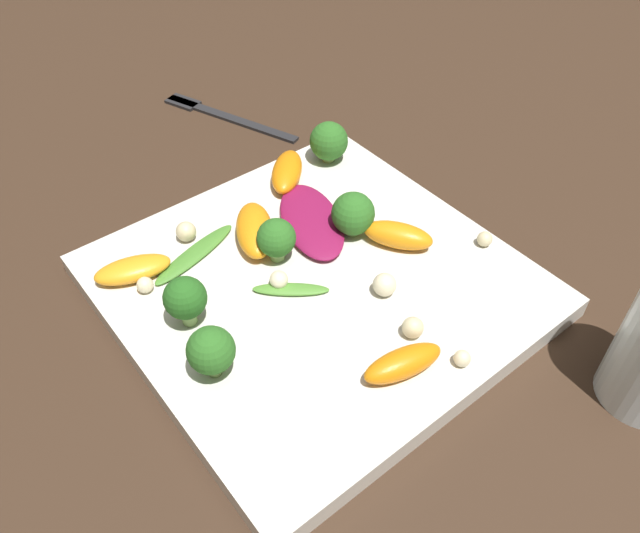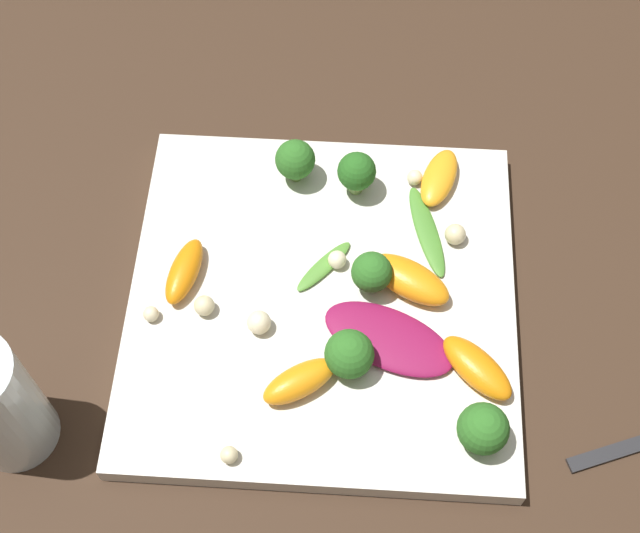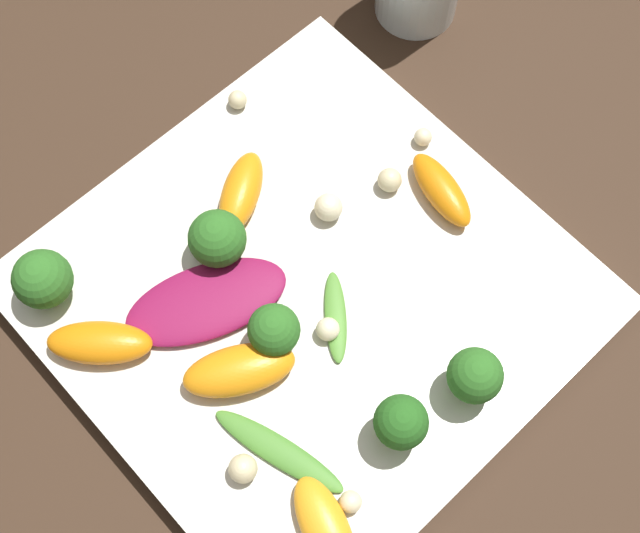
{
  "view_description": "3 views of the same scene",
  "coord_description": "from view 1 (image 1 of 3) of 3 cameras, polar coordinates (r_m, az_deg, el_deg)",
  "views": [
    {
      "loc": [
        -0.22,
        -0.28,
        0.38
      ],
      "look_at": [
        0.01,
        0.0,
        0.03
      ],
      "focal_mm": 35.0,
      "sensor_mm": 36.0,
      "label": 1
    },
    {
      "loc": [
        0.33,
        0.02,
        0.64
      ],
      "look_at": [
        -0.01,
        -0.0,
        0.04
      ],
      "focal_mm": 50.0,
      "sensor_mm": 36.0,
      "label": 2
    },
    {
      "loc": [
        -0.15,
        0.13,
        0.55
      ],
      "look_at": [
        0.0,
        -0.01,
        0.03
      ],
      "focal_mm": 50.0,
      "sensor_mm": 36.0,
      "label": 3
    }
  ],
  "objects": [
    {
      "name": "plate",
      "position": [
        0.51,
        -0.37,
        -1.74
      ],
      "size": [
        0.3,
        0.3,
        0.02
      ],
      "color": "silver",
      "rests_on": "ground_plane"
    },
    {
      "name": "orange_segment_0",
      "position": [
        0.52,
        -16.75,
        -0.26
      ],
      "size": [
        0.07,
        0.04,
        0.02
      ],
      "color": "orange",
      "rests_on": "plate"
    },
    {
      "name": "macadamia_nut_1",
      "position": [
        0.54,
        -12.15,
        3.15
      ],
      "size": [
        0.02,
        0.02,
        0.02
      ],
      "color": "beige",
      "rests_on": "plate"
    },
    {
      "name": "ground_plane",
      "position": [
        0.52,
        -0.36,
        -2.47
      ],
      "size": [
        2.4,
        2.4,
        0.0
      ],
      "primitive_type": "plane",
      "color": "#382619"
    },
    {
      "name": "orange_segment_1",
      "position": [
        0.6,
        -3.04,
        8.66
      ],
      "size": [
        0.07,
        0.07,
        0.02
      ],
      "color": "orange",
      "rests_on": "plate"
    },
    {
      "name": "macadamia_nut_5",
      "position": [
        0.46,
        8.48,
        -5.54
      ],
      "size": [
        0.02,
        0.02,
        0.02
      ],
      "color": "beige",
      "rests_on": "plate"
    },
    {
      "name": "broccoli_floret_2",
      "position": [
        0.51,
        -4.01,
        2.56
      ],
      "size": [
        0.03,
        0.03,
        0.04
      ],
      "color": "#84AD5B",
      "rests_on": "plate"
    },
    {
      "name": "broccoli_floret_4",
      "position": [
        0.53,
        3.04,
        4.81
      ],
      "size": [
        0.04,
        0.04,
        0.04
      ],
      "color": "#7A9E51",
      "rests_on": "plate"
    },
    {
      "name": "orange_segment_4",
      "position": [
        0.53,
        -6.0,
        3.36
      ],
      "size": [
        0.06,
        0.08,
        0.02
      ],
      "color": "orange",
      "rests_on": "plate"
    },
    {
      "name": "orange_segment_3",
      "position": [
        0.53,
        7.13,
        2.86
      ],
      "size": [
        0.05,
        0.06,
        0.02
      ],
      "color": "orange",
      "rests_on": "plate"
    },
    {
      "name": "macadamia_nut_3",
      "position": [
        0.49,
        5.93,
        -1.66
      ],
      "size": [
        0.02,
        0.02,
        0.02
      ],
      "color": "beige",
      "rests_on": "plate"
    },
    {
      "name": "macadamia_nut_6",
      "position": [
        0.51,
        -15.71,
        -1.64
      ],
      "size": [
        0.01,
        0.01,
        0.01
      ],
      "color": "beige",
      "rests_on": "plate"
    },
    {
      "name": "orange_segment_2",
      "position": [
        0.44,
        7.59,
        -8.75
      ],
      "size": [
        0.06,
        0.03,
        0.02
      ],
      "color": "orange",
      "rests_on": "plate"
    },
    {
      "name": "broccoli_floret_3",
      "position": [
        0.46,
        -12.22,
        -2.92
      ],
      "size": [
        0.03,
        0.03,
        0.04
      ],
      "color": "#84AD5B",
      "rests_on": "plate"
    },
    {
      "name": "radicchio_leaf_0",
      "position": [
        0.55,
        -0.79,
        4.23
      ],
      "size": [
        0.09,
        0.12,
        0.01
      ],
      "color": "maroon",
      "rests_on": "plate"
    },
    {
      "name": "arugula_sprig_1",
      "position": [
        0.49,
        -2.35,
        -2.42
      ],
      "size": [
        0.06,
        0.05,
        0.0
      ],
      "color": "#518E33",
      "rests_on": "plate"
    },
    {
      "name": "macadamia_nut_0",
      "position": [
        0.49,
        -3.79,
        -1.22
      ],
      "size": [
        0.01,
        0.01,
        0.01
      ],
      "color": "beige",
      "rests_on": "plate"
    },
    {
      "name": "broccoli_floret_0",
      "position": [
        0.43,
        -9.93,
        -7.61
      ],
      "size": [
        0.03,
        0.03,
        0.04
      ],
      "color": "#7A9E51",
      "rests_on": "plate"
    },
    {
      "name": "broccoli_floret_1",
      "position": [
        0.62,
        0.81,
        11.36
      ],
      "size": [
        0.04,
        0.04,
        0.04
      ],
      "color": "#7A9E51",
      "rests_on": "plate"
    },
    {
      "name": "macadamia_nut_2",
      "position": [
        0.45,
        12.87,
        -8.19
      ],
      "size": [
        0.01,
        0.01,
        0.01
      ],
      "color": "beige",
      "rests_on": "plate"
    },
    {
      "name": "arugula_sprig_0",
      "position": [
        0.53,
        -11.37,
        1.15
      ],
      "size": [
        0.09,
        0.04,
        0.01
      ],
      "color": "#47842D",
      "rests_on": "plate"
    },
    {
      "name": "fork",
      "position": [
        0.74,
        -9.5,
        13.76
      ],
      "size": [
        0.08,
        0.17,
        0.01
      ],
      "color": "#262628",
      "rests_on": "ground_plane"
    },
    {
      "name": "macadamia_nut_4",
      "position": [
        0.54,
        14.82,
        2.45
      ],
      "size": [
        0.01,
        0.01,
        0.01
      ],
      "color": "beige",
      "rests_on": "plate"
    }
  ]
}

